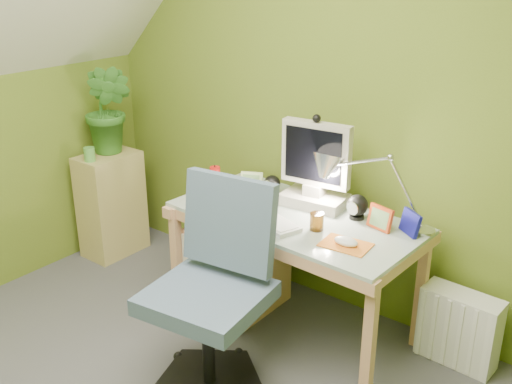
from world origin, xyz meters
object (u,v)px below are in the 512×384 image
Objects in this scene: monitor at (316,163)px; task_chair at (207,293)px; desk_lamp at (395,175)px; side_ledge at (112,204)px; desk at (294,274)px; potted_plant at (109,109)px; radiator at (459,328)px.

task_chair is at bearing -99.29° from monitor.
desk_lamp reaches higher than task_chair.
desk_lamp is 0.76× the size of side_ledge.
desk_lamp reaches higher than monitor.
side_ledge is at bearing -161.40° from desk_lamp.
potted_plant is (-1.52, 0.05, 0.67)m from desk.
potted_plant is at bearing -171.29° from radiator.
task_chair is at bearing -25.39° from potted_plant.
monitor is 0.93m from task_chair.
desk_lamp is (0.45, 0.00, 0.03)m from monitor.
desk_lamp reaches higher than radiator.
monitor is 0.45m from desk_lamp.
desk is 0.61m from monitor.
desk_lamp is 1.06m from task_chair.
potted_plant is at bearing 178.09° from monitor.
task_chair is at bearing -106.95° from desk_lamp.
task_chair is at bearing -90.65° from desk.
side_ledge reaches higher than radiator.
task_chair is (1.48, -0.70, -0.49)m from potted_plant.
desk_lamp is 0.86m from radiator.
task_chair reaches higher than radiator.
side_ledge is 0.68× the size of task_chair.
radiator is (0.86, 0.93, -0.33)m from task_chair.
desk_lamp reaches higher than desk.
desk is 2.68× the size of monitor.
potted_plant reaches higher than desk.
desk_lamp is (0.45, 0.18, 0.62)m from desk.
side_ledge is at bearing -170.08° from radiator.
desk_lamp is 1.97m from potted_plant.
desk is 1.81× the size of side_ledge.
desk is at bearing -96.71° from monitor.
side_ledge is 0.66m from potted_plant.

